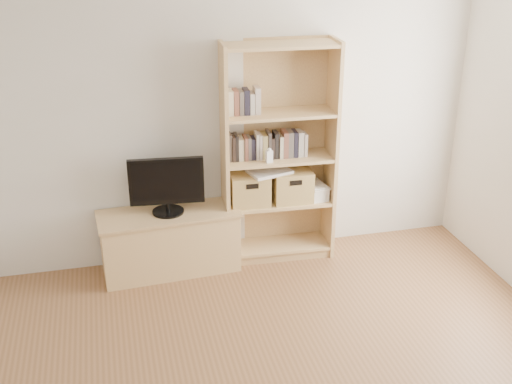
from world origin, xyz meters
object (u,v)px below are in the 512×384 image
object	(u,v)px
bookshelf	(279,155)
laptop	(269,171)
baby_monitor	(269,157)
tv_stand	(170,242)
basket_right	(292,185)
television	(167,186)
basket_left	(249,189)

from	to	relation	value
bookshelf	laptop	size ratio (longest dim) A/B	5.53
baby_monitor	laptop	size ratio (longest dim) A/B	0.30
tv_stand	bookshelf	bearing A→B (deg)	-1.04
bookshelf	baby_monitor	distance (m)	0.16
basket_right	bookshelf	bearing A→B (deg)	176.67
television	basket_left	world-z (taller)	television
bookshelf	laptop	xyz separation A→B (m)	(-0.09, -0.01, -0.15)
basket_right	tv_stand	bearing A→B (deg)	-176.53
basket_left	basket_right	world-z (taller)	basket_right
basket_left	bookshelf	bearing A→B (deg)	1.29
tv_stand	television	distance (m)	0.54
bookshelf	basket_left	distance (m)	0.40
tv_stand	bookshelf	distance (m)	1.23
television	basket_right	world-z (taller)	television
basket_left	basket_right	distance (m)	0.39
basket_right	laptop	distance (m)	0.26
television	tv_stand	bearing A→B (deg)	-174.86
tv_stand	basket_right	world-z (taller)	basket_right
basket_right	laptop	world-z (taller)	laptop
laptop	bookshelf	bearing A→B (deg)	-6.69
laptop	basket_right	bearing A→B (deg)	-14.03
bookshelf	basket_left	size ratio (longest dim) A/B	5.80
television	basket_right	xyz separation A→B (m)	(1.12, 0.03, -0.12)
tv_stand	baby_monitor	size ratio (longest dim) A/B	11.00
television	basket_right	size ratio (longest dim) A/B	1.84
television	baby_monitor	world-z (taller)	baby_monitor
tv_stand	television	world-z (taller)	television
bookshelf	baby_monitor	world-z (taller)	bookshelf
basket_right	baby_monitor	bearing A→B (deg)	-156.39
tv_stand	basket_right	distance (m)	1.20
bookshelf	basket_left	xyz separation A→B (m)	(-0.26, 0.01, -0.30)
baby_monitor	basket_right	size ratio (longest dim) A/B	0.31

